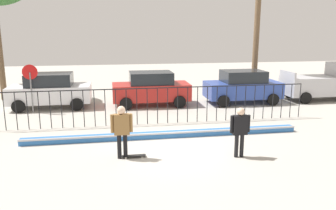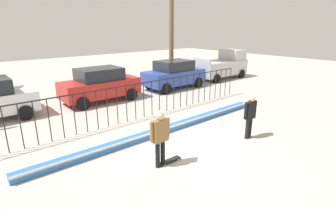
{
  "view_description": "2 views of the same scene",
  "coord_description": "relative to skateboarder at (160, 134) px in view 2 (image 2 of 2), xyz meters",
  "views": [
    {
      "loc": [
        -1.99,
        -11.48,
        4.23
      ],
      "look_at": [
        0.13,
        1.08,
        1.34
      ],
      "focal_mm": 35.8,
      "sensor_mm": 36.0,
      "label": 1
    },
    {
      "loc": [
        -6.12,
        -6.37,
        4.15
      ],
      "look_at": [
        0.1,
        1.0,
        1.18
      ],
      "focal_mm": 27.66,
      "sensor_mm": 36.0,
      "label": 2
    }
  ],
  "objects": [
    {
      "name": "parked_car_red",
      "position": [
        1.89,
        7.84,
        -0.11
      ],
      "size": [
        4.3,
        2.12,
        1.9
      ],
      "rotation": [
        0.0,
        0.0,
        -0.08
      ],
      "color": "#B2231E",
      "rests_on": "ground"
    },
    {
      "name": "bowl_coping_ledge",
      "position": [
        1.73,
        1.95,
        -0.96
      ],
      "size": [
        11.0,
        0.4,
        0.27
      ],
      "color": "#2D6BB7",
      "rests_on": "ground"
    },
    {
      "name": "parked_car_blue",
      "position": [
        7.24,
        7.58,
        -0.11
      ],
      "size": [
        4.3,
        2.12,
        1.9
      ],
      "rotation": [
        0.0,
        0.0,
        -0.08
      ],
      "color": "#2D479E",
      "rests_on": "ground"
    },
    {
      "name": "camera_operator",
      "position": [
        3.89,
        -0.54,
        -0.05
      ],
      "size": [
        0.69,
        0.26,
        1.71
      ],
      "rotation": [
        0.0,
        0.0,
        2.78
      ],
      "color": "black",
      "rests_on": "ground"
    },
    {
      "name": "skateboarder",
      "position": [
        0.0,
        0.0,
        0.0
      ],
      "size": [
        0.73,
        0.27,
        1.8
      ],
      "rotation": [
        0.0,
        0.0,
        0.22
      ],
      "color": "black",
      "rests_on": "ground"
    },
    {
      "name": "pickup_truck",
      "position": [
        12.59,
        7.67,
        -0.04
      ],
      "size": [
        4.7,
        2.12,
        2.24
      ],
      "rotation": [
        0.0,
        0.0,
        -0.05
      ],
      "color": "#B7B7BC",
      "rests_on": "ground"
    },
    {
      "name": "ground_plane",
      "position": [
        1.73,
        0.8,
        -1.08
      ],
      "size": [
        60.0,
        60.0,
        0.0
      ],
      "primitive_type": "plane",
      "color": "#ADA89E"
    },
    {
      "name": "skateboard",
      "position": [
        0.38,
        -0.01,
        -1.02
      ],
      "size": [
        0.8,
        0.2,
        0.07
      ],
      "rotation": [
        0.0,
        0.0,
        0.02
      ],
      "color": "black",
      "rests_on": "ground"
    },
    {
      "name": "perimeter_fence",
      "position": [
        1.73,
        3.99,
        -0.04
      ],
      "size": [
        14.04,
        0.04,
        1.67
      ],
      "color": "black",
      "rests_on": "ground"
    }
  ]
}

